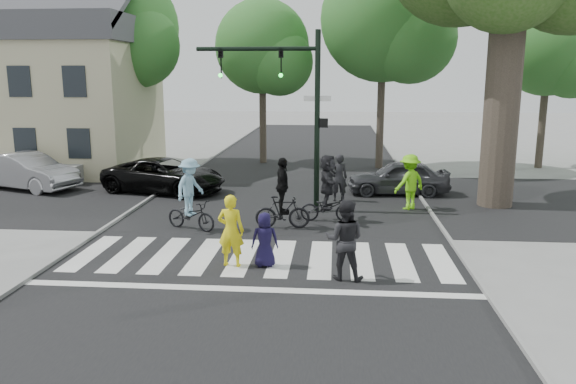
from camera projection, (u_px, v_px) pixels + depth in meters
The scene contains 24 objects.
ground at pixel (256, 271), 13.30m from camera, with size 120.00×120.00×0.00m, color gray.
road_stem at pixel (278, 218), 18.18m from camera, with size 10.00×70.00×0.01m, color black.
road_cross at pixel (286, 198), 21.11m from camera, with size 70.00×10.00×0.01m, color black.
curb_left at pixel (127, 214), 18.59m from camera, with size 0.10×70.00×0.10m, color gray.
curb_right at pixel (436, 220), 17.75m from camera, with size 0.10×70.00×0.10m, color gray.
crosswalk at pixel (260, 261), 13.95m from camera, with size 10.00×3.85×0.01m.
traffic_signal at pixel (292, 95), 18.53m from camera, with size 4.45×0.29×6.00m.
bg_tree_0 at pixel (34, 44), 28.80m from camera, with size 5.46×5.20×8.97m.
bg_tree_1 at pixel (124, 32), 27.77m from camera, with size 6.09×5.80×9.80m.
bg_tree_2 at pixel (267, 51), 28.48m from camera, with size 5.04×4.80×8.40m.
bg_tree_3 at pixel (390, 24), 26.43m from camera, with size 6.30×6.00×10.20m.
bg_tree_4 at pixel (555, 52), 26.87m from camera, with size 4.83×4.60×8.15m.
house at pixel (61, 91), 27.12m from camera, with size 8.40×8.10×8.82m.
pedestrian_woman at pixel (231, 231), 13.48m from camera, with size 0.65×0.42×1.77m, color yellow.
pedestrian_child at pixel (265, 240), 13.48m from camera, with size 0.66×0.43×1.34m, color black.
pedestrian_adult at pixel (345, 240), 12.60m from camera, with size 0.90×0.70×1.85m, color black.
cyclist_left at pixel (190, 199), 16.68m from camera, with size 1.80×1.27×2.16m.
cyclist_mid at pixel (282, 200), 16.86m from camera, with size 1.68×1.03×2.16m.
cyclist_right at pixel (327, 192), 17.66m from camera, with size 1.69×1.58×2.13m.
car_suv at pixel (164, 176), 22.13m from camera, with size 2.24×4.85×1.35m, color black.
car_silver at pixel (27, 171), 22.69m from camera, with size 1.56×4.48×1.48m, color #A3A2A7.
car_grey at pixel (398, 177), 21.77m from camera, with size 1.56×3.89×1.32m, color #37383D.
bystander_hivis at pixel (410, 182), 19.26m from camera, with size 1.24×0.71×1.91m, color #71DD14.
bystander_dark at pixel (339, 178), 20.52m from camera, with size 0.64×0.42×1.75m, color black.
Camera 1 is at (1.82, -12.53, 4.54)m, focal length 35.00 mm.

